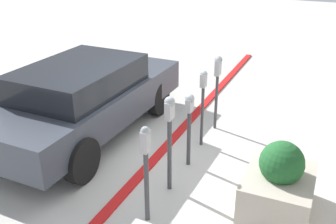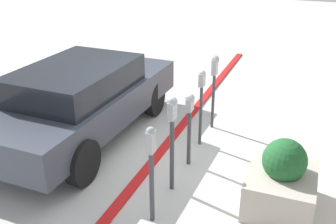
% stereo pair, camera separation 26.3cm
% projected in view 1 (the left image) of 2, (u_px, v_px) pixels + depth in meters
% --- Properties ---
extents(ground_plane, '(40.00, 40.00, 0.00)m').
position_uv_depth(ground_plane, '(161.00, 159.00, 6.95)').
color(ground_plane, beige).
extents(curb_strip, '(14.08, 0.16, 0.04)m').
position_uv_depth(curb_strip, '(157.00, 157.00, 6.97)').
color(curb_strip, red).
rests_on(curb_strip, ground_plane).
extents(parking_meter_nearest, '(0.14, 0.12, 1.44)m').
position_uv_depth(parking_meter_nearest, '(146.00, 161.00, 5.09)').
color(parking_meter_nearest, '#38383D').
rests_on(parking_meter_nearest, ground_plane).
extents(parking_meter_second, '(0.18, 0.15, 1.55)m').
position_uv_depth(parking_meter_second, '(170.00, 127.00, 5.70)').
color(parking_meter_second, '#38383D').
rests_on(parking_meter_second, ground_plane).
extents(parking_meter_middle, '(0.18, 0.15, 1.30)m').
position_uv_depth(parking_meter_middle, '(189.00, 116.00, 6.41)').
color(parking_meter_middle, '#38383D').
rests_on(parking_meter_middle, ground_plane).
extents(parking_meter_fourth, '(0.15, 0.12, 1.47)m').
position_uv_depth(parking_meter_fourth, '(203.00, 95.00, 7.00)').
color(parking_meter_fourth, '#38383D').
rests_on(parking_meter_fourth, ground_plane).
extents(parking_meter_farthest, '(0.18, 0.15, 1.52)m').
position_uv_depth(parking_meter_farthest, '(218.00, 77.00, 7.60)').
color(parking_meter_farthest, '#38383D').
rests_on(parking_meter_farthest, ground_plane).
extents(planter_box, '(1.16, 0.94, 1.08)m').
position_uv_depth(planter_box, '(279.00, 184.00, 5.51)').
color(planter_box, '#B2A899').
rests_on(planter_box, ground_plane).
extents(parked_car_front, '(4.61, 1.94, 1.48)m').
position_uv_depth(parked_car_front, '(85.00, 97.00, 7.45)').
color(parked_car_front, '#383D47').
rests_on(parked_car_front, ground_plane).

